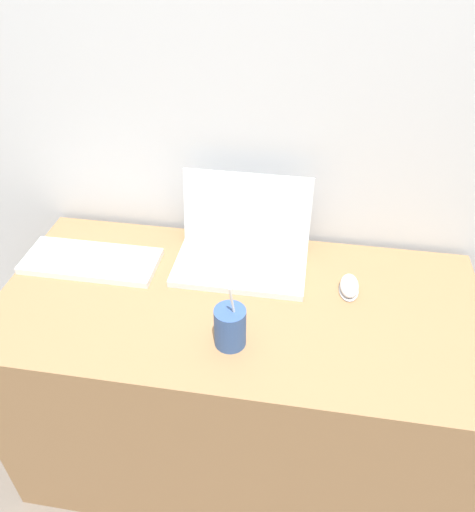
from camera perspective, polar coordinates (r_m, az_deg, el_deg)
name	(u,v)px	position (r m, az deg, el deg)	size (l,w,h in m)	color
wall_back	(260,53)	(1.39, 2.59, 22.14)	(7.00, 0.04, 2.50)	silver
desk	(238,383)	(1.61, 0.06, -14.32)	(1.31, 0.62, 0.70)	#936D47
laptop	(243,245)	(1.46, 0.58, 1.25)	(0.38, 0.25, 0.24)	silver
drink_cup	(230,326)	(1.21, -0.85, -8.04)	(0.08, 0.08, 0.19)	#33518C
computer_mouse	(349,286)	(1.41, 12.65, -3.39)	(0.05, 0.10, 0.03)	#B2B2B7
external_keyboard	(91,261)	(1.53, -16.37, -0.56)	(0.39, 0.16, 0.02)	silver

